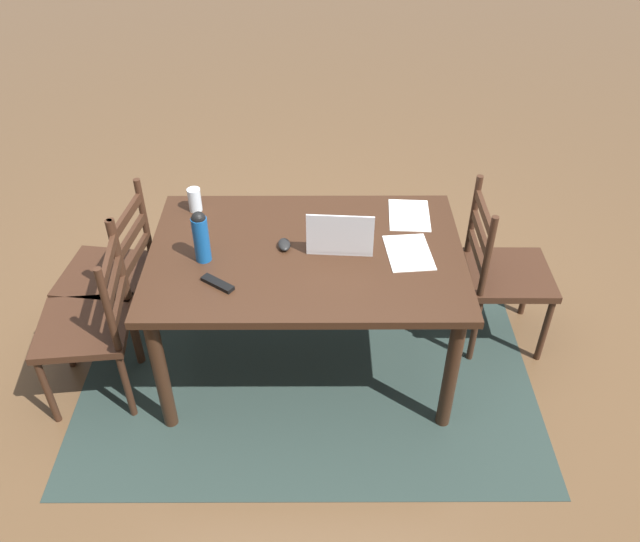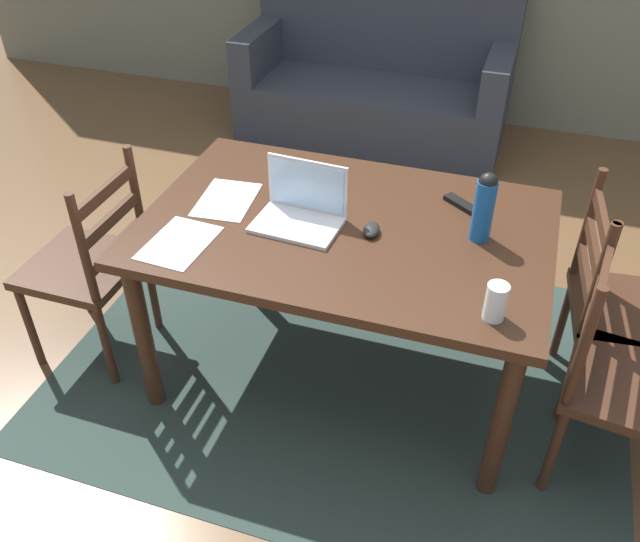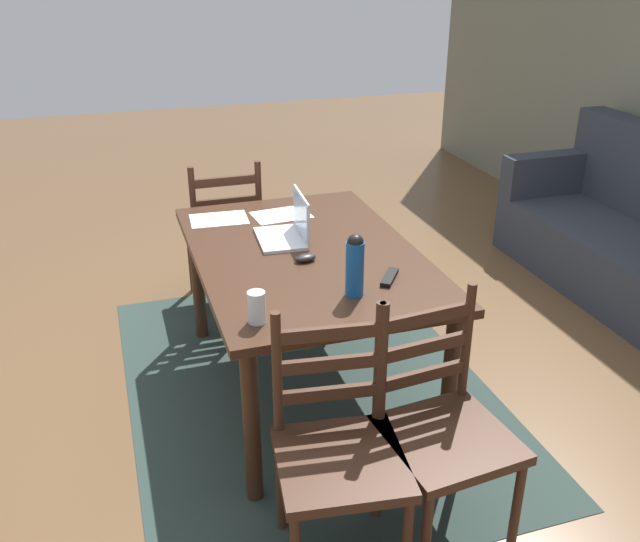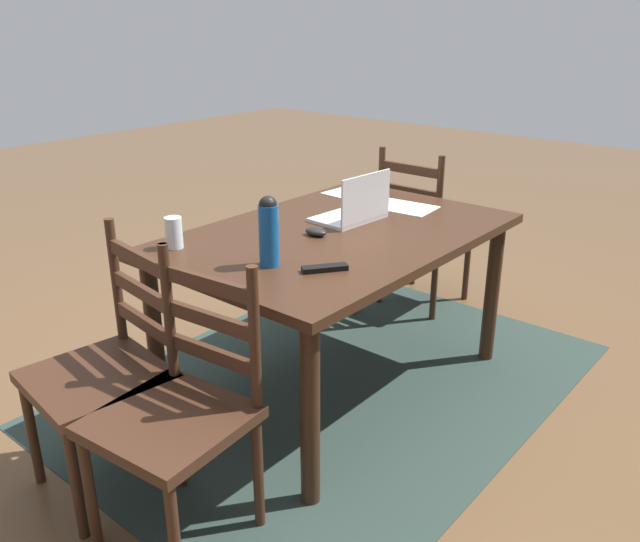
# 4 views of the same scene
# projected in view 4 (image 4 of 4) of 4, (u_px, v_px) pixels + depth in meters

# --- Properties ---
(ground_plane) EXTENTS (14.00, 14.00, 0.00)m
(ground_plane) POSITION_uv_depth(u_px,v_px,m) (336.00, 383.00, 3.12)
(ground_plane) COLOR brown
(area_rug) EXTENTS (2.41, 1.77, 0.01)m
(area_rug) POSITION_uv_depth(u_px,v_px,m) (336.00, 383.00, 3.12)
(area_rug) COLOR #283833
(area_rug) RESTS_ON ground
(dining_table) EXTENTS (1.54, 1.02, 0.76)m
(dining_table) POSITION_uv_depth(u_px,v_px,m) (337.00, 251.00, 2.88)
(dining_table) COLOR #382114
(dining_table) RESTS_ON ground
(chair_right_near) EXTENTS (0.49, 0.49, 0.95)m
(chair_right_near) POSITION_uv_depth(u_px,v_px,m) (107.00, 371.00, 2.32)
(chair_right_near) COLOR #3D2316
(chair_right_near) RESTS_ON ground
(chair_left_near) EXTENTS (0.44, 0.44, 0.95)m
(chair_left_near) POSITION_uv_depth(u_px,v_px,m) (422.00, 230.00, 3.83)
(chair_left_near) COLOR #3D2316
(chair_left_near) RESTS_ON ground
(chair_right_far) EXTENTS (0.48, 0.48, 0.95)m
(chair_right_far) POSITION_uv_depth(u_px,v_px,m) (179.00, 412.00, 2.08)
(chair_right_far) COLOR #3D2316
(chair_right_far) RESTS_ON ground
(laptop) EXTENTS (0.33, 0.24, 0.23)m
(laptop) POSITION_uv_depth(u_px,v_px,m) (355.00, 209.00, 2.96)
(laptop) COLOR silver
(laptop) RESTS_ON dining_table
(water_bottle) EXTENTS (0.08, 0.08, 0.27)m
(water_bottle) POSITION_uv_depth(u_px,v_px,m) (269.00, 230.00, 2.41)
(water_bottle) COLOR #145199
(water_bottle) RESTS_ON dining_table
(drinking_glass) EXTENTS (0.07, 0.07, 0.13)m
(drinking_glass) POSITION_uv_depth(u_px,v_px,m) (174.00, 233.00, 2.62)
(drinking_glass) COLOR silver
(drinking_glass) RESTS_ON dining_table
(computer_mouse) EXTENTS (0.07, 0.11, 0.03)m
(computer_mouse) POSITION_uv_depth(u_px,v_px,m) (316.00, 232.00, 2.78)
(computer_mouse) COLOR black
(computer_mouse) RESTS_ON dining_table
(tv_remote) EXTENTS (0.16, 0.13, 0.02)m
(tv_remote) POSITION_uv_depth(u_px,v_px,m) (325.00, 268.00, 2.40)
(tv_remote) COLOR black
(tv_remote) RESTS_ON dining_table
(paper_stack_left) EXTENTS (0.23, 0.31, 0.00)m
(paper_stack_left) POSITION_uv_depth(u_px,v_px,m) (355.00, 194.00, 3.41)
(paper_stack_left) COLOR white
(paper_stack_left) RESTS_ON dining_table
(paper_stack_right) EXTENTS (0.24, 0.31, 0.00)m
(paper_stack_right) POSITION_uv_depth(u_px,v_px,m) (404.00, 207.00, 3.19)
(paper_stack_right) COLOR white
(paper_stack_right) RESTS_ON dining_table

